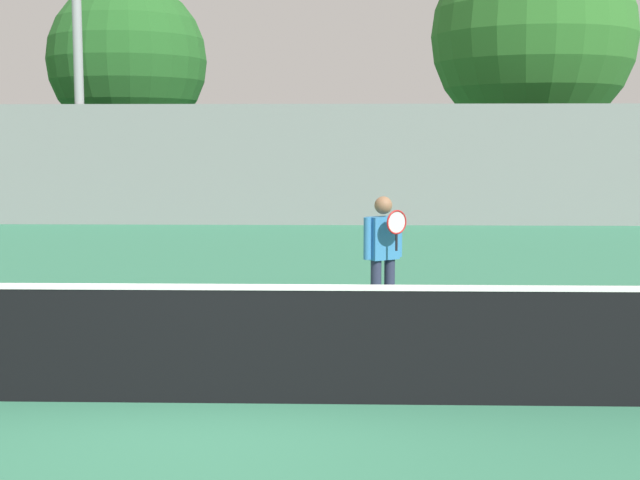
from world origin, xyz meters
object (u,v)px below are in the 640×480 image
Objects in this scene: tree_green_tall at (533,37)px; tree_dark_dense at (128,61)px; tennis_net at (209,343)px; tennis_player at (383,250)px.

tree_green_tall is 1.18× the size of tree_dark_dense.
tennis_net is 1.34× the size of tree_dark_dense.
tennis_player is (1.71, 3.73, 0.39)m from tennis_net.
tennis_player is 0.18× the size of tree_green_tall.
tree_green_tall is (5.69, 18.62, 4.85)m from tennis_player.
tennis_net is 6.40× the size of tennis_player.
tree_dark_dense is (-13.57, 0.36, -0.70)m from tree_green_tall.
tree_green_tall is at bearing 38.16° from tennis_player.
tennis_player is 20.06m from tree_green_tall.
tennis_net is at bearing -108.30° from tree_green_tall.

